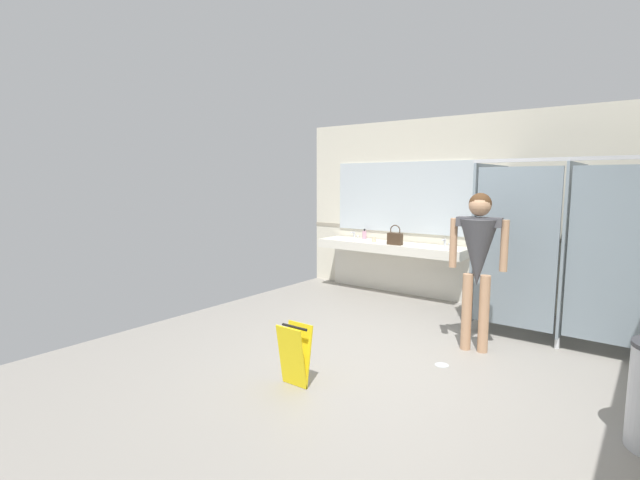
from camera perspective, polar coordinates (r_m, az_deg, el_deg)
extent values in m
cube|color=gray|center=(4.89, 7.09, -15.53)|extent=(5.99, 6.38, 0.10)
cube|color=beige|center=(7.23, 19.11, 3.54)|extent=(5.99, 0.12, 2.83)
cube|color=#9E937F|center=(7.20, 18.83, 0.62)|extent=(5.99, 0.01, 0.06)
cube|color=silver|center=(7.44, 8.84, -0.90)|extent=(2.50, 0.59, 0.14)
cube|color=silver|center=(7.73, 9.68, -3.83)|extent=(2.50, 0.08, 0.72)
cube|color=beige|center=(7.83, 3.37, -0.26)|extent=(0.42, 0.33, 0.11)
cylinder|color=silver|center=(8.02, 4.31, 0.67)|extent=(0.04, 0.04, 0.11)
cylinder|color=silver|center=(7.96, 4.10, 0.95)|extent=(0.03, 0.11, 0.03)
sphere|color=silver|center=(7.99, 4.77, 0.46)|extent=(0.04, 0.04, 0.04)
cube|color=beige|center=(7.41, 8.73, -0.77)|extent=(0.42, 0.33, 0.11)
cylinder|color=silver|center=(7.60, 9.59, 0.22)|extent=(0.04, 0.04, 0.11)
cylinder|color=silver|center=(7.55, 9.41, 0.51)|extent=(0.03, 0.11, 0.03)
sphere|color=silver|center=(7.58, 10.09, 0.00)|extent=(0.04, 0.04, 0.04)
cube|color=beige|center=(7.05, 14.69, -1.33)|extent=(0.42, 0.33, 0.11)
cylinder|color=silver|center=(7.26, 15.43, -0.28)|extent=(0.04, 0.04, 0.11)
cylinder|color=silver|center=(7.20, 15.28, 0.03)|extent=(0.03, 0.11, 0.03)
sphere|color=silver|center=(7.24, 15.97, -0.51)|extent=(0.04, 0.04, 0.04)
cube|color=silver|center=(7.63, 10.05, 5.30)|extent=(2.40, 0.02, 1.15)
cube|color=gray|center=(6.40, 20.48, 0.12)|extent=(0.03, 1.38, 1.94)
cylinder|color=silver|center=(6.03, 18.28, -10.26)|extent=(0.05, 0.05, 0.12)
cube|color=gray|center=(6.20, 29.16, -0.58)|extent=(0.03, 1.38, 1.94)
cylinder|color=silver|center=(5.81, 27.61, -11.41)|extent=(0.05, 0.05, 0.12)
cube|color=gray|center=(5.64, 23.29, -0.93)|extent=(0.90, 0.03, 1.84)
cube|color=gray|center=(5.50, 33.22, -1.75)|extent=(0.90, 0.05, 1.84)
cube|color=#B7BABF|center=(5.50, 28.83, 8.92)|extent=(2.02, 0.04, 0.04)
cylinder|color=tan|center=(5.27, 19.88, -8.73)|extent=(0.11, 0.11, 0.85)
cylinder|color=tan|center=(5.30, 17.94, -8.57)|extent=(0.11, 0.11, 0.85)
cone|color=#47474C|center=(5.15, 19.22, -1.51)|extent=(0.46, 0.46, 0.72)
cube|color=#47474C|center=(5.11, 19.37, 2.16)|extent=(0.48, 0.23, 0.10)
cylinder|color=tan|center=(5.10, 22.14, -0.69)|extent=(0.08, 0.08, 0.54)
cylinder|color=tan|center=(5.18, 16.41, -0.34)|extent=(0.08, 0.08, 0.54)
sphere|color=tan|center=(5.10, 19.46, 4.12)|extent=(0.23, 0.23, 0.23)
sphere|color=#472D19|center=(5.10, 19.48, 4.29)|extent=(0.23, 0.23, 0.23)
cube|color=#3F2D1E|center=(7.21, 9.40, 0.14)|extent=(0.23, 0.10, 0.19)
torus|color=#3F2D1E|center=(7.20, 9.42, 1.19)|extent=(0.18, 0.02, 0.18)
cylinder|color=#D899B2|center=(7.87, 5.60, 0.64)|extent=(0.07, 0.07, 0.14)
cylinder|color=black|center=(7.86, 5.61, 1.28)|extent=(0.03, 0.03, 0.04)
cylinder|color=beige|center=(7.51, 6.78, 0.10)|extent=(0.07, 0.07, 0.09)
cube|color=yellow|center=(4.21, -3.61, -14.44)|extent=(0.28, 0.10, 0.56)
cube|color=yellow|center=(4.27, -2.80, -14.09)|extent=(0.28, 0.10, 0.56)
cylinder|color=black|center=(4.15, -3.23, -10.87)|extent=(0.28, 0.02, 0.02)
cylinder|color=#B7BABF|center=(4.92, 15.05, -14.90)|extent=(0.14, 0.14, 0.01)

